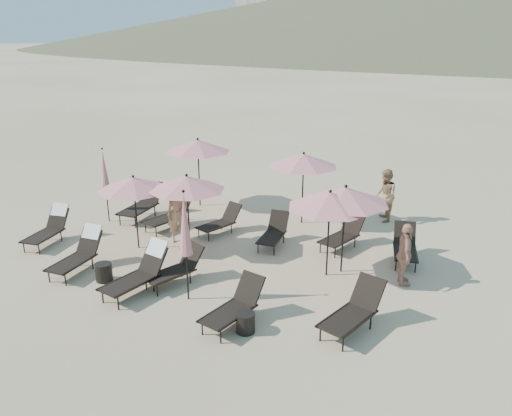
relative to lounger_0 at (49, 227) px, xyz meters
The scene contains 27 objects.
ground 5.60m from the lounger_0, ahead, with size 800.00×800.00×0.00m, color #D6BA8C.
hotel_skyline 285.39m from the lounger_0, 108.04° to the left, with size 109.00×82.00×55.00m.
lounger_0 is the anchor object (origin of this frame).
lounger_1 2.33m from the lounger_0, 22.87° to the right, with size 0.79×1.71×1.03m.
lounger_2 4.39m from the lounger_0, 14.00° to the right, with size 0.86×1.81×1.09m.
lounger_3 4.79m from the lounger_0, ahead, with size 1.02×1.61×0.87m.
lounger_4 7.04m from the lounger_0, 10.17° to the right, with size 0.84×1.64×0.90m.
lounger_5 9.19m from the lounger_0, ahead, with size 1.02×1.77×0.96m.
lounger_6 3.06m from the lounger_0, 71.19° to the left, with size 0.92×1.91×1.06m.
lounger_7 3.49m from the lounger_0, 47.74° to the left, with size 0.96×1.72×0.93m.
lounger_8 4.96m from the lounger_0, 36.27° to the left, with size 0.95×1.56×0.84m.
lounger_9 6.49m from the lounger_0, 26.27° to the left, with size 0.77×1.55×0.85m.
lounger_10 8.46m from the lounger_0, 25.35° to the left, with size 0.99×1.67×0.90m.
lounger_11 10.03m from the lounger_0, 20.88° to the left, with size 0.96×1.64×0.88m.
umbrella_open_0 3.02m from the lounger_0, 19.59° to the left, with size 1.99×1.99×2.14m.
umbrella_open_1 4.44m from the lounger_0, 19.17° to the left, with size 2.08×2.08×2.24m.
umbrella_open_2 8.17m from the lounger_0, 12.73° to the left, with size 2.09×2.09×2.24m.
umbrella_open_3 5.49m from the lounger_0, 68.26° to the left, with size 2.26×2.26×2.43m.
umbrella_open_4 7.80m from the lounger_0, 40.29° to the left, with size 2.17×2.17×2.33m.
umbrella_open_5 8.52m from the lounger_0, 14.83° to the left, with size 2.15×2.15×2.31m.
umbrella_closed_0 5.70m from the lounger_0, ahead, with size 0.31×0.31×2.62m.
umbrella_closed_1 2.46m from the lounger_0, 83.81° to the left, with size 0.28×0.28×2.44m.
side_table_0 3.30m from the lounger_0, 19.08° to the right, with size 0.41×0.41×0.45m, color black.
side_table_1 7.42m from the lounger_0, 11.05° to the right, with size 0.39×0.39×0.42m, color black.
beachgoer_a 3.74m from the lounger_0, 28.94° to the left, with size 0.62×0.41×1.70m, color tan.
beachgoer_b 10.30m from the lounger_0, 38.09° to the left, with size 0.83×0.65×1.72m, color #A27A53.
beachgoer_c 9.87m from the lounger_0, 12.74° to the left, with size 0.91×0.38×1.55m, color tan.
Camera 1 is at (6.06, -8.28, 5.69)m, focal length 35.00 mm.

